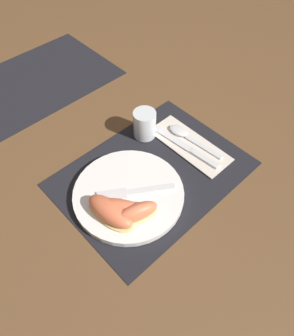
% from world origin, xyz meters
% --- Properties ---
extents(ground_plane, '(3.00, 3.00, 0.00)m').
position_xyz_m(ground_plane, '(0.00, 0.00, 0.00)').
color(ground_plane, brown).
extents(placemat, '(0.46, 0.34, 0.00)m').
position_xyz_m(placemat, '(0.00, 0.00, 0.00)').
color(placemat, black).
rests_on(placemat, ground_plane).
extents(placemat_far, '(0.46, 0.34, 0.00)m').
position_xyz_m(placemat_far, '(-0.00, 0.53, 0.00)').
color(placemat_far, black).
rests_on(placemat_far, ground_plane).
extents(plate, '(0.26, 0.26, 0.02)m').
position_xyz_m(plate, '(-0.09, -0.01, 0.01)').
color(plate, white).
rests_on(plate, placemat).
extents(juice_glass, '(0.06, 0.06, 0.08)m').
position_xyz_m(juice_glass, '(0.08, 0.11, 0.04)').
color(juice_glass, silver).
rests_on(juice_glass, placemat).
extents(napkin, '(0.09, 0.23, 0.00)m').
position_xyz_m(napkin, '(0.14, -0.00, 0.01)').
color(napkin, silver).
rests_on(napkin, placemat).
extents(knife, '(0.03, 0.21, 0.01)m').
position_xyz_m(knife, '(0.12, -0.00, 0.01)').
color(knife, silver).
rests_on(knife, napkin).
extents(spoon, '(0.04, 0.17, 0.01)m').
position_xyz_m(spoon, '(0.15, 0.03, 0.01)').
color(spoon, silver).
rests_on(spoon, napkin).
extents(fork, '(0.17, 0.12, 0.00)m').
position_xyz_m(fork, '(-0.09, -0.02, 0.02)').
color(fork, silver).
rests_on(fork, plate).
extents(citrus_wedge_0, '(0.07, 0.13, 0.04)m').
position_xyz_m(citrus_wedge_0, '(-0.16, -0.03, 0.04)').
color(citrus_wedge_0, '#F4DB84').
rests_on(citrus_wedge_0, plate).
extents(citrus_wedge_1, '(0.10, 0.12, 0.04)m').
position_xyz_m(citrus_wedge_1, '(-0.14, -0.04, 0.04)').
color(citrus_wedge_1, '#F4DB84').
rests_on(citrus_wedge_1, plate).
extents(citrus_wedge_2, '(0.11, 0.07, 0.04)m').
position_xyz_m(citrus_wedge_2, '(-0.12, -0.07, 0.04)').
color(citrus_wedge_2, '#F4DB84').
rests_on(citrus_wedge_2, plate).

